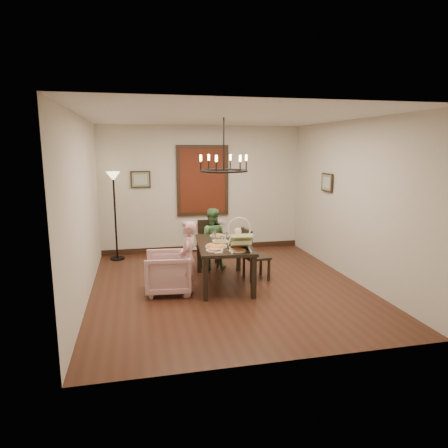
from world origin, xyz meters
name	(u,v)px	position (x,y,z in m)	size (l,w,h in m)	color
room_shell	(223,202)	(0.00, 0.37, 1.40)	(4.51, 5.00, 2.81)	#472518
dining_table	(224,248)	(-0.04, 0.12, 0.64)	(1.00, 1.62, 0.73)	black
chair_far	(208,244)	(-0.10, 1.26, 0.45)	(0.40, 0.40, 0.91)	black
chair_right	(256,254)	(0.59, 0.26, 0.47)	(0.41, 0.41, 0.94)	black
armchair	(168,272)	(-1.01, -0.06, 0.33)	(0.72, 0.73, 0.67)	#D2A0A6
elderly_woman	(188,265)	(-0.70, -0.25, 0.50)	(0.36, 0.24, 0.99)	#D19497
seated_man	(212,244)	(-0.07, 1.07, 0.49)	(0.48, 0.37, 0.99)	#4C7747
baby_bouncer	(240,239)	(0.12, -0.37, 0.91)	(0.40, 0.55, 0.36)	#DEEFA5
salad_bowl	(220,242)	(-0.11, 0.04, 0.77)	(0.31, 0.31, 0.08)	white
pizza_platter	(216,246)	(-0.21, -0.11, 0.75)	(0.35, 0.35, 0.04)	tan
drinking_glass	(222,240)	(-0.08, 0.07, 0.79)	(0.07, 0.07, 0.13)	silver
window_blinds	(203,181)	(0.00, 2.46, 1.60)	(1.00, 0.03, 1.40)	#521B10
radiator	(203,235)	(0.00, 2.48, 0.35)	(0.92, 0.12, 0.62)	silver
picture_back	(141,179)	(-1.35, 2.47, 1.65)	(0.42, 0.03, 0.36)	black
picture_right	(327,182)	(2.21, 0.90, 1.65)	(0.42, 0.03, 0.36)	black
floor_lamp	(115,217)	(-1.90, 2.15, 0.90)	(0.30, 0.30, 1.80)	black
chandelier	(224,171)	(-0.04, 0.12, 1.95)	(0.80, 0.80, 0.04)	black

